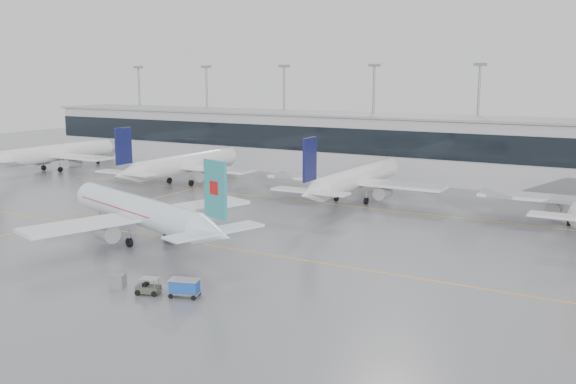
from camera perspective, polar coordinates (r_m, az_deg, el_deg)
The scene contains 15 objects.
ground at distance 75.92m, azimuth -4.51°, elevation -5.13°, with size 320.00×320.00×0.00m, color slate.
taxi_line_main at distance 75.92m, azimuth -4.51°, elevation -5.12°, with size 120.00×0.25×0.01m, color gold.
taxi_line_north at distance 101.43m, azimuth 5.05°, elevation -1.20°, with size 120.00×0.25×0.01m, color gold.
taxi_line_cross at distance 105.74m, azimuth -13.43°, elevation -0.97°, with size 0.25×60.00×0.01m, color gold.
terminal at distance 129.97m, azimuth 11.02°, elevation 3.86°, with size 180.00×15.00×12.00m, color #A5A5A9.
terminal_glass at distance 122.72m, azimuth 9.90°, elevation 4.23°, with size 180.00×0.20×5.00m, color black.
terminal_roof at distance 129.44m, azimuth 11.12°, elevation 6.59°, with size 182.00×16.00×0.40m, color gray.
light_masts at distance 135.07m, azimuth 11.96°, elevation 7.19°, with size 156.40×1.00×22.60m.
air_canada_jet at distance 80.58m, azimuth -12.80°, elevation -1.75°, with size 36.01×29.42×11.60m.
parked_jet_a at distance 146.70m, azimuth -19.98°, elevation 3.25°, with size 29.64×36.96×11.72m.
parked_jet_b at distance 122.28m, azimuth -9.25°, elevation 2.44°, with size 29.64×36.96×11.72m.
parked_jet_c at distance 104.08m, azimuth 5.93°, elevation 1.16°, with size 29.64×36.96×11.72m.
baggage_tug at distance 61.99m, azimuth -12.31°, elevation -8.37°, with size 3.36×1.98×1.60m.
baggage_cart at distance 60.51m, azimuth -9.18°, elevation -8.29°, with size 3.09×2.30×1.71m.
gse_unit at distance 64.45m, azimuth -14.90°, elevation -7.66°, with size 1.33×1.23×1.33m, color slate.
Camera 1 is at (41.34, -60.40, 20.17)m, focal length 40.00 mm.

